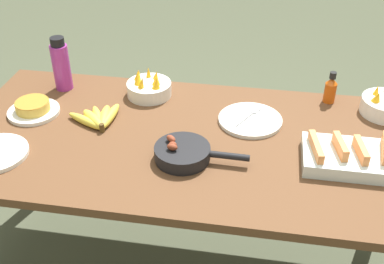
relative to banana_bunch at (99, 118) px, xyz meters
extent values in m
plane|color=#474C38|center=(0.39, -0.05, -0.73)|extent=(14.00, 14.00, 0.00)
cube|color=brown|center=(0.39, -0.05, -0.04)|extent=(1.84, 0.88, 0.03)
cylinder|color=brown|center=(-0.47, 0.33, -0.39)|extent=(0.07, 0.07, 0.68)
ellipsoid|color=gold|center=(0.04, 0.02, 0.00)|extent=(0.05, 0.19, 0.04)
ellipsoid|color=gold|center=(0.02, 0.01, 0.00)|extent=(0.07, 0.18, 0.04)
ellipsoid|color=gold|center=(-0.01, 0.01, 0.00)|extent=(0.12, 0.17, 0.03)
ellipsoid|color=gold|center=(-0.02, -0.01, 0.00)|extent=(0.15, 0.14, 0.04)
ellipsoid|color=gold|center=(-0.05, -0.03, 0.00)|extent=(0.19, 0.12, 0.03)
cylinder|color=#4C3819|center=(0.03, -0.06, 0.00)|extent=(0.02, 0.02, 0.04)
cube|color=silver|center=(0.96, -0.12, 0.01)|extent=(0.32, 0.22, 0.05)
cube|color=#ED8E4C|center=(0.84, -0.13, 0.05)|extent=(0.05, 0.16, 0.04)
cube|color=#ED8E4C|center=(0.92, -0.12, 0.05)|extent=(0.05, 0.13, 0.05)
cube|color=#ED8E4C|center=(0.99, -0.13, 0.05)|extent=(0.04, 0.13, 0.04)
cylinder|color=black|center=(0.37, -0.19, -0.01)|extent=(0.20, 0.20, 0.01)
cylinder|color=black|center=(0.37, -0.19, 0.01)|extent=(0.20, 0.20, 0.04)
cylinder|color=black|center=(0.54, -0.19, 0.02)|extent=(0.14, 0.03, 0.02)
ellipsoid|color=brown|center=(0.34, -0.19, 0.04)|extent=(0.04, 0.04, 0.03)
ellipsoid|color=brown|center=(0.34, -0.21, 0.05)|extent=(0.04, 0.04, 0.03)
ellipsoid|color=brown|center=(0.33, -0.16, 0.05)|extent=(0.05, 0.05, 0.03)
cylinder|color=silver|center=(-0.29, 0.02, -0.01)|extent=(0.21, 0.21, 0.02)
cylinder|color=gold|center=(-0.29, 0.02, 0.02)|extent=(0.14, 0.14, 0.04)
cylinder|color=#AB7427|center=(-0.29, 0.02, 0.04)|extent=(0.14, 0.14, 0.00)
cylinder|color=silver|center=(0.60, 0.10, -0.01)|extent=(0.26, 0.26, 0.02)
cylinder|color=#B2B2B7|center=(0.58, 0.09, 0.00)|extent=(0.07, 0.11, 0.01)
cube|color=#B2B2B7|center=(0.62, 0.16, 0.00)|extent=(0.04, 0.05, 0.00)
cylinder|color=silver|center=(0.15, 0.25, 0.01)|extent=(0.19, 0.19, 0.06)
cone|color=#F4A819|center=(0.18, 0.24, 0.06)|extent=(0.05, 0.05, 0.05)
cone|color=#F4A819|center=(0.17, 0.29, 0.06)|extent=(0.04, 0.04, 0.05)
cone|color=#F4A819|center=(0.13, 0.30, 0.06)|extent=(0.03, 0.03, 0.05)
cone|color=#F4A819|center=(0.09, 0.27, 0.06)|extent=(0.05, 0.05, 0.06)
cone|color=#F4A819|center=(0.10, 0.24, 0.07)|extent=(0.05, 0.06, 0.07)
cone|color=#F4A819|center=(0.13, 0.20, 0.07)|extent=(0.05, 0.04, 0.06)
cone|color=#F4A819|center=(0.19, 0.21, 0.06)|extent=(0.06, 0.06, 0.06)
cone|color=#F4A819|center=(1.10, 0.30, 0.07)|extent=(0.04, 0.04, 0.05)
cone|color=#F4A819|center=(1.09, 0.23, 0.07)|extent=(0.06, 0.06, 0.06)
cylinder|color=#992D89|center=(-0.25, 0.25, 0.08)|extent=(0.08, 0.08, 0.21)
cylinder|color=black|center=(-0.25, 0.25, 0.21)|extent=(0.06, 0.06, 0.04)
cylinder|color=#C64C0F|center=(0.92, 0.32, 0.02)|extent=(0.05, 0.05, 0.09)
cone|color=#C64C0F|center=(0.92, 0.32, 0.08)|extent=(0.05, 0.05, 0.03)
cylinder|color=black|center=(0.92, 0.32, 0.11)|extent=(0.03, 0.03, 0.03)
camera|label=1|loc=(0.64, -1.54, 1.03)|focal=45.00mm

